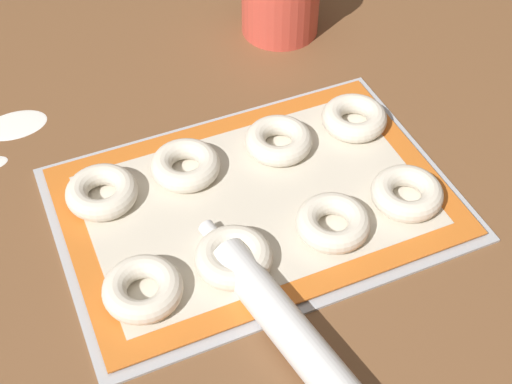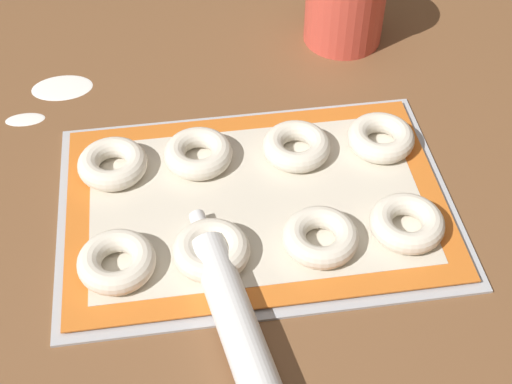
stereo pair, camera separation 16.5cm
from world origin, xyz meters
name	(u,v)px [view 1 (the left image)]	position (x,y,z in m)	size (l,w,h in m)	color
ground_plane	(261,193)	(0.00, 0.00, 0.00)	(2.80, 2.80, 0.00)	brown
baking_tray	(256,203)	(-0.02, -0.02, 0.00)	(0.52, 0.36, 0.01)	#B2B5BA
baking_mat	(256,200)	(-0.02, -0.02, 0.01)	(0.49, 0.33, 0.00)	orange
bagel_front_far_left	(143,289)	(-0.20, -0.11, 0.03)	(0.09, 0.09, 0.03)	silver
bagel_front_mid_left	(234,257)	(-0.08, -0.11, 0.03)	(0.09, 0.09, 0.03)	silver
bagel_front_mid_right	(333,223)	(0.05, -0.10, 0.03)	(0.09, 0.09, 0.03)	silver
bagel_front_far_right	(407,193)	(0.16, -0.10, 0.03)	(0.09, 0.09, 0.03)	silver
bagel_back_far_left	(102,192)	(-0.20, 0.06, 0.03)	(0.09, 0.09, 0.03)	silver
bagel_back_mid_left	(185,165)	(-0.08, 0.07, 0.03)	(0.09, 0.09, 0.03)	silver
bagel_back_mid_right	(279,140)	(0.05, 0.06, 0.03)	(0.09, 0.09, 0.03)	silver
bagel_back_far_right	(354,118)	(0.17, 0.06, 0.03)	(0.09, 0.09, 0.03)	silver
rolling_pin	(321,369)	(-0.05, -0.28, 0.02)	(0.11, 0.47, 0.05)	silver
flour_patch_near	(15,125)	(-0.28, 0.27, 0.00)	(0.09, 0.06, 0.00)	white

